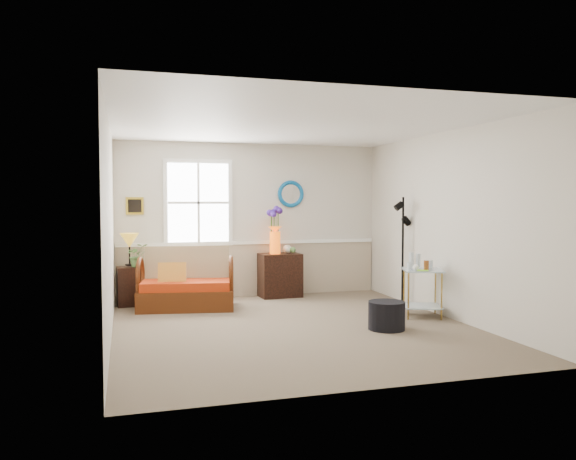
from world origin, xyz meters
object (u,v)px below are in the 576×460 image
object	(u,v)px
lamp_stand	(128,286)
cabinet	(280,275)
side_table	(422,293)
ottoman	(387,315)
floor_lamp	(403,251)
loveseat	(186,278)

from	to	relation	value
lamp_stand	cabinet	xyz separation A→B (m)	(2.48, 0.14, 0.06)
side_table	ottoman	distance (m)	1.02
floor_lamp	cabinet	bearing A→B (deg)	147.41
floor_lamp	ottoman	xyz separation A→B (m)	(-1.01, -1.49, -0.67)
loveseat	ottoman	bearing A→B (deg)	-32.95
floor_lamp	side_table	bearing A→B (deg)	-96.44
ottoman	side_table	bearing A→B (deg)	34.57
side_table	floor_lamp	size ratio (longest dim) A/B	0.40
cabinet	side_table	xyz separation A→B (m)	(1.48, -2.15, -0.03)
loveseat	cabinet	bearing A→B (deg)	30.15
cabinet	lamp_stand	bearing A→B (deg)	-179.34
lamp_stand	side_table	size ratio (longest dim) A/B	0.91
loveseat	side_table	size ratio (longest dim) A/B	2.10
loveseat	floor_lamp	xyz separation A→B (m)	(3.30, -0.63, 0.38)
loveseat	lamp_stand	size ratio (longest dim) A/B	2.32
lamp_stand	floor_lamp	size ratio (longest dim) A/B	0.36
cabinet	ottoman	xyz separation A→B (m)	(0.65, -2.73, -0.19)
loveseat	cabinet	xyz separation A→B (m)	(1.64, 0.61, -0.09)
lamp_stand	floor_lamp	xyz separation A→B (m)	(4.14, -1.10, 0.54)
cabinet	side_table	size ratio (longest dim) A/B	1.10
side_table	floor_lamp	distance (m)	1.06
lamp_stand	ottoman	distance (m)	4.07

